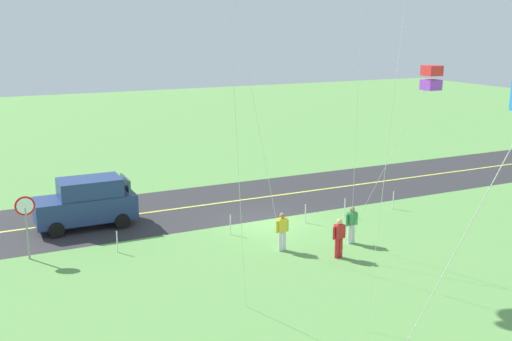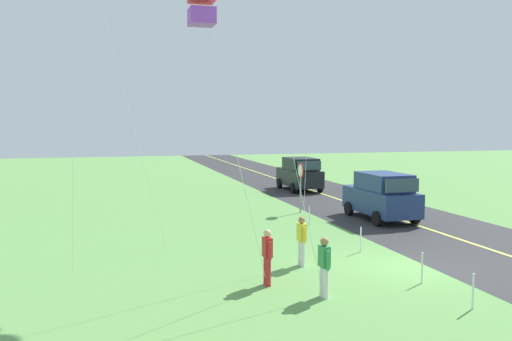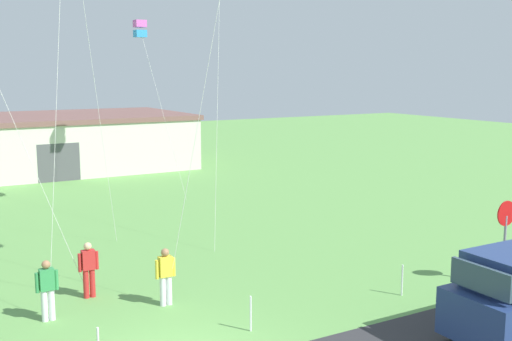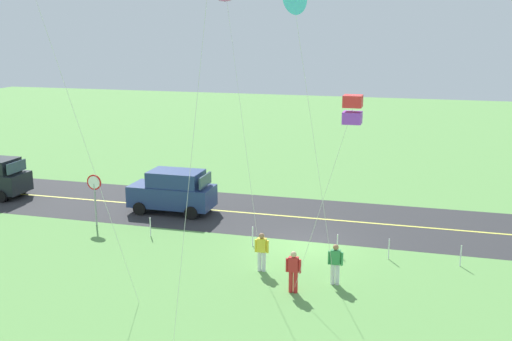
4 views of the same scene
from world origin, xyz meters
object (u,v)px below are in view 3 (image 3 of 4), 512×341
object	(u,v)px
warehouse_distant	(40,143)
person_child_watcher	(166,275)
kite_orange_near	(140,29)
stop_sign	(506,226)
person_adult_companion	(47,288)
person_adult_near	(89,268)

from	to	relation	value
warehouse_distant	person_child_watcher	bearing A→B (deg)	-94.56
person_child_watcher	warehouse_distant	distance (m)	26.31
person_child_watcher	kite_orange_near	world-z (taller)	kite_orange_near
stop_sign	person_adult_companion	world-z (taller)	stop_sign
kite_orange_near	warehouse_distant	world-z (taller)	kite_orange_near
kite_orange_near	warehouse_distant	distance (m)	12.65
person_adult_companion	warehouse_distant	distance (m)	26.23
person_adult_companion	warehouse_distant	bearing A→B (deg)	149.81
person_adult_near	person_child_watcher	size ratio (longest dim) A/B	1.00
kite_orange_near	warehouse_distant	xyz separation A→B (m)	(-3.19, 10.27, -6.66)
person_child_watcher	stop_sign	bearing A→B (deg)	-128.14
person_child_watcher	kite_orange_near	xyz separation A→B (m)	(5.28, 15.94, 7.55)
person_adult_near	warehouse_distant	size ratio (longest dim) A/B	0.09
person_adult_near	kite_orange_near	xyz separation A→B (m)	(6.92, 14.29, 7.55)
person_adult_near	stop_sign	bearing A→B (deg)	3.81
stop_sign	person_adult_near	world-z (taller)	stop_sign
warehouse_distant	person_adult_near	bearing A→B (deg)	-98.64
stop_sign	warehouse_distant	xyz separation A→B (m)	(-7.29, 29.69, -0.05)
person_adult_near	warehouse_distant	xyz separation A→B (m)	(3.73, 24.57, 0.89)
stop_sign	person_adult_companion	distance (m)	13.06
stop_sign	person_child_watcher	world-z (taller)	stop_sign
person_adult_companion	kite_orange_near	xyz separation A→B (m)	(8.30, 15.43, 7.55)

